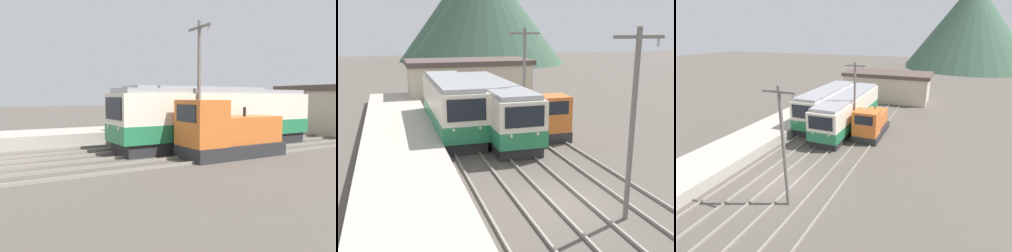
# 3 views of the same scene
# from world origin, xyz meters

# --- Properties ---
(ground_plane) EXTENTS (200.00, 200.00, 0.00)m
(ground_plane) POSITION_xyz_m (0.00, 0.00, 0.00)
(ground_plane) COLOR #564F47
(track_center) EXTENTS (1.54, 60.00, 0.14)m
(track_center) POSITION_xyz_m (0.20, 0.00, 0.07)
(track_center) COLOR gray
(track_center) RESTS_ON ground
(track_right) EXTENTS (1.54, 60.00, 0.14)m
(track_right) POSITION_xyz_m (3.20, 0.00, 0.07)
(track_right) COLOR gray
(track_right) RESTS_ON ground
(commuter_train_left) EXTENTS (2.84, 11.04, 3.85)m
(commuter_train_left) POSITION_xyz_m (-2.60, 12.76, 1.78)
(commuter_train_left) COLOR #28282B
(commuter_train_left) RESTS_ON ground
(commuter_train_center) EXTENTS (2.84, 13.86, 3.61)m
(commuter_train_center) POSITION_xyz_m (0.20, 12.26, 1.68)
(commuter_train_center) COLOR #28282B
(commuter_train_center) RESTS_ON ground
(shunting_locomotive) EXTENTS (2.40, 5.74, 3.00)m
(shunting_locomotive) POSITION_xyz_m (3.20, 10.52, 1.21)
(shunting_locomotive) COLOR #28282B
(shunting_locomotive) RESTS_ON ground
(catenary_mast_mid) EXTENTS (2.00, 0.20, 7.23)m
(catenary_mast_mid) POSITION_xyz_m (1.71, 9.80, 3.94)
(catenary_mast_mid) COLOR slate
(catenary_mast_mid) RESTS_ON ground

